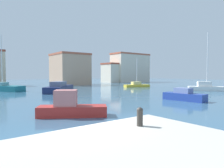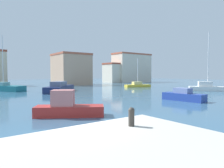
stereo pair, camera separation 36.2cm
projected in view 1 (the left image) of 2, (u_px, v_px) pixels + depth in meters
name	position (u px, v px, depth m)	size (l,w,h in m)	color
water	(104.00, 92.00, 32.49)	(160.00, 160.00, 0.00)	#38607F
mooring_bollard	(140.00, 116.00, 6.76)	(0.21, 0.21, 0.63)	#38332D
sailboat_yellow_behind_lamppost	(137.00, 85.00, 43.43)	(5.68, 3.27, 6.13)	gold
sailboat_white_inner_mooring	(206.00, 87.00, 34.22)	(5.25, 5.78, 9.74)	white
motorboat_blue_center_channel	(184.00, 96.00, 21.65)	(1.88, 4.52, 1.34)	#233D93
motorboat_red_distant_east	(71.00, 107.00, 13.63)	(4.57, 3.55, 1.77)	#B22823
sailboat_teal_mid_harbor	(2.00, 88.00, 33.49)	(6.04, 7.63, 9.13)	#1E707A
motorboat_navy_distant_north	(59.00, 88.00, 31.84)	(6.99, 7.64, 1.65)	#19234C
yacht_club	(70.00, 69.00, 52.80)	(8.05, 8.83, 8.04)	tan
harbor_office	(120.00, 73.00, 67.90)	(12.25, 5.63, 6.30)	beige
warehouse_block	(130.00, 68.00, 69.54)	(13.36, 5.98, 9.68)	beige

